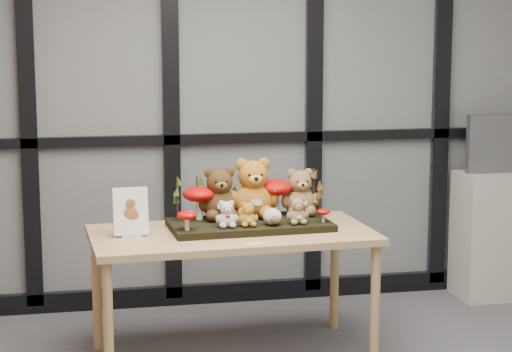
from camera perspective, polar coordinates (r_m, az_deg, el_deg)
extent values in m
plane|color=beige|center=(5.77, -0.83, 5.86)|extent=(5.00, 0.00, 5.00)
cube|color=#2D383F|center=(5.74, -0.78, 5.84)|extent=(4.90, 0.02, 2.70)
cube|color=black|center=(5.97, -0.75, -7.10)|extent=(4.90, 0.06, 0.12)
cube|color=black|center=(5.77, -0.77, 2.37)|extent=(4.90, 0.06, 0.06)
cube|color=black|center=(5.64, -13.92, 5.51)|extent=(0.10, 0.06, 2.70)
cube|color=black|center=(5.67, -5.27, 5.76)|extent=(0.10, 0.06, 2.70)
cube|color=black|center=(5.84, 3.59, 5.89)|extent=(0.10, 0.06, 2.70)
cube|color=black|center=(6.11, 11.35, 5.88)|extent=(0.10, 0.06, 2.70)
cube|color=tan|center=(4.83, -1.49, -3.65)|extent=(1.50, 0.81, 0.04)
cylinder|color=tan|center=(4.52, -9.08, -9.19)|extent=(0.05, 0.05, 0.65)
cylinder|color=tan|center=(5.12, -9.77, -6.98)|extent=(0.05, 0.05, 0.65)
cylinder|color=tan|center=(4.83, 7.34, -7.94)|extent=(0.05, 0.05, 0.65)
cylinder|color=tan|center=(5.39, 4.85, -6.03)|extent=(0.05, 0.05, 0.65)
cube|color=black|center=(4.90, -0.39, -3.02)|extent=(0.86, 0.46, 0.04)
cube|color=silver|center=(4.76, -7.68, -3.65)|extent=(0.10, 0.06, 0.01)
cube|color=white|center=(4.73, -7.72, -2.16)|extent=(0.18, 0.06, 0.24)
ellipsoid|color=brown|center=(4.73, -7.70, -2.44)|extent=(0.08, 0.01, 0.09)
ellipsoid|color=brown|center=(4.72, -7.72, -1.69)|extent=(0.05, 0.01, 0.05)
cube|color=white|center=(4.56, -0.11, -4.18)|extent=(0.08, 0.03, 0.00)
cube|color=#A9A297|center=(6.21, 15.00, -3.49)|extent=(0.61, 0.35, 0.81)
cube|color=#47494E|center=(6.12, 15.15, 1.96)|extent=(0.53, 0.06, 0.37)
cube|color=black|center=(6.10, 15.26, 1.93)|extent=(0.47, 0.00, 0.31)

